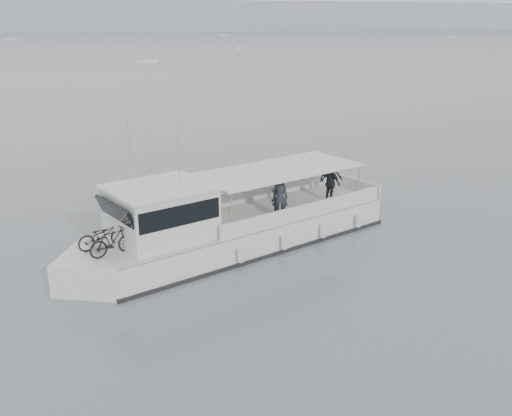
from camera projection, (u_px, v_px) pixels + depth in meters
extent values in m
plane|color=#50595E|center=(289.00, 217.00, 28.21)|extent=(1400.00, 1400.00, 0.00)
cube|color=#939EA8|center=(84.00, 16.00, 532.97)|extent=(1400.00, 90.00, 28.00)
cube|color=silver|center=(245.00, 233.00, 24.58)|extent=(13.67, 7.99, 1.44)
cube|color=silver|center=(99.00, 273.00, 20.74)|extent=(3.37, 3.37, 1.44)
cube|color=beige|center=(245.00, 218.00, 24.36)|extent=(13.67, 7.99, 0.07)
cube|color=black|center=(245.00, 243.00, 24.72)|extent=(13.92, 8.19, 0.20)
cube|color=silver|center=(257.00, 193.00, 26.69)|extent=(8.32, 3.22, 0.66)
cube|color=silver|center=(306.00, 211.00, 24.12)|extent=(8.32, 3.22, 0.66)
cube|color=silver|center=(352.00, 185.00, 28.07)|extent=(1.35, 3.35, 0.66)
cube|color=silver|center=(161.00, 214.00, 21.74)|extent=(4.36, 4.04, 1.99)
cube|color=black|center=(119.00, 219.00, 20.70)|extent=(1.55, 2.81, 1.28)
cube|color=black|center=(160.00, 205.00, 21.64)|extent=(4.17, 4.01, 0.77)
cube|color=silver|center=(159.00, 187.00, 21.42)|extent=(4.65, 4.33, 0.11)
cube|color=silver|center=(277.00, 170.00, 24.82)|extent=(8.21, 5.75, 0.09)
cylinder|color=silver|center=(232.00, 215.00, 21.88)|extent=(0.09, 0.09, 1.82)
cylinder|color=silver|center=(190.00, 196.00, 24.22)|extent=(0.09, 0.09, 1.82)
cylinder|color=silver|center=(358.00, 184.00, 25.98)|extent=(0.09, 0.09, 1.82)
cylinder|color=silver|center=(312.00, 171.00, 28.32)|extent=(0.09, 0.09, 1.82)
cylinder|color=silver|center=(129.00, 148.00, 21.33)|extent=(0.04, 0.04, 2.88)
cylinder|color=silver|center=(179.00, 158.00, 20.71)|extent=(0.04, 0.04, 2.43)
cylinder|color=silver|center=(240.00, 255.00, 22.14)|extent=(0.34, 0.34, 0.55)
cylinder|color=silver|center=(284.00, 242.00, 23.42)|extent=(0.34, 0.34, 0.55)
cylinder|color=silver|center=(323.00, 231.00, 24.70)|extent=(0.34, 0.34, 0.55)
cylinder|color=silver|center=(358.00, 221.00, 25.98)|extent=(0.34, 0.34, 0.55)
imported|color=black|center=(102.00, 235.00, 20.95)|extent=(2.01, 1.29, 1.00)
imported|color=black|center=(112.00, 242.00, 20.27)|extent=(1.81, 1.08, 1.05)
imported|color=#252831|center=(280.00, 198.00, 23.96)|extent=(0.78, 0.63, 1.86)
imported|color=#252831|center=(281.00, 183.00, 26.19)|extent=(1.04, 0.88, 1.86)
imported|color=#252831|center=(331.00, 183.00, 26.13)|extent=(0.83, 1.18, 1.86)
imported|color=#252831|center=(331.00, 174.00, 27.61)|extent=(1.24, 0.76, 1.86)
cube|color=silver|center=(223.00, 35.00, 388.03)|extent=(5.48, 4.25, 0.75)
cube|color=silver|center=(223.00, 35.00, 387.93)|extent=(2.39, 2.26, 0.45)
cube|color=silver|center=(12.00, 39.00, 307.98)|extent=(5.81, 5.10, 0.75)
cube|color=silver|center=(12.00, 38.00, 307.88)|extent=(2.64, 2.57, 0.45)
cylinder|color=silver|center=(11.00, 32.00, 306.87)|extent=(0.08, 0.08, 6.48)
cube|color=silver|center=(240.00, 49.00, 193.99)|extent=(5.42, 5.92, 0.75)
cube|color=silver|center=(240.00, 48.00, 193.89)|extent=(2.68, 2.73, 0.45)
cylinder|color=silver|center=(240.00, 38.00, 192.85)|extent=(0.08, 0.08, 6.71)
cube|color=silver|center=(148.00, 62.00, 131.89)|extent=(5.33, 3.72, 0.75)
cube|color=silver|center=(148.00, 61.00, 131.79)|extent=(2.24, 2.08, 0.45)
cylinder|color=silver|center=(147.00, 48.00, 130.92)|extent=(0.08, 0.08, 5.64)
cube|color=silver|center=(448.00, 38.00, 335.15)|extent=(6.82, 8.67, 0.75)
cube|color=silver|center=(448.00, 37.00, 335.05)|extent=(3.60, 3.79, 0.45)
cylinder|color=silver|center=(449.00, 29.00, 333.59)|extent=(0.08, 0.08, 9.37)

